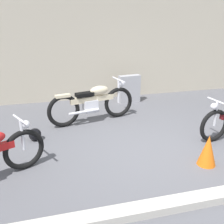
# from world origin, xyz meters

# --- Properties ---
(ground_plane) EXTENTS (40.00, 40.00, 0.00)m
(ground_plane) POSITION_xyz_m (0.00, 0.00, 0.00)
(ground_plane) COLOR #56565B
(building_wall) EXTENTS (18.00, 0.30, 3.15)m
(building_wall) POSITION_xyz_m (0.00, 3.79, 1.58)
(building_wall) COLOR #B2A893
(building_wall) RESTS_ON ground_plane
(curb_strip) EXTENTS (18.00, 0.24, 0.12)m
(curb_strip) POSITION_xyz_m (0.00, -1.56, 0.06)
(curb_strip) COLOR #B7B2A8
(curb_strip) RESTS_ON ground_plane
(stone_marker) EXTENTS (0.65, 0.27, 0.81)m
(stone_marker) POSITION_xyz_m (0.44, 2.99, 0.41)
(stone_marker) COLOR #9E9EA3
(stone_marker) RESTS_ON ground_plane
(helmet) EXTENTS (0.26, 0.26, 0.26)m
(helmet) POSITION_xyz_m (-2.24, 1.07, 0.13)
(helmet) COLOR black
(helmet) RESTS_ON ground_plane
(traffic_cone) EXTENTS (0.32, 0.32, 0.55)m
(traffic_cone) POSITION_xyz_m (0.64, -0.69, 0.28)
(traffic_cone) COLOR orange
(traffic_cone) RESTS_ON ground_plane
(motorcycle_cream) EXTENTS (2.17, 0.74, 0.98)m
(motorcycle_cream) POSITION_xyz_m (-0.87, 1.79, 0.47)
(motorcycle_cream) COLOR black
(motorcycle_cream) RESTS_ON ground_plane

